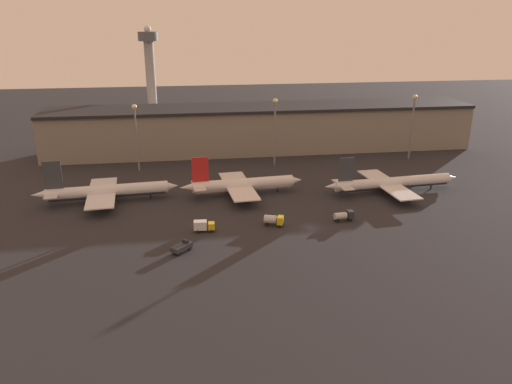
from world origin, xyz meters
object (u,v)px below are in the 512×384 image
Objects in this scene: airplane_0 at (106,191)px; service_vehicle_1 at (344,216)px; control_tower at (151,74)px; service_vehicle_3 at (274,220)px; airplane_1 at (242,185)px; service_vehicle_0 at (182,247)px; airplane_2 at (392,183)px; service_vehicle_2 at (203,226)px.

airplane_0 reaches higher than service_vehicle_1.
control_tower reaches higher than service_vehicle_1.
airplane_1 is at bearing 121.85° from service_vehicle_3.
airplane_1 is 0.80× the size of control_tower.
airplane_1 is at bearing 17.15° from service_vehicle_0.
airplane_0 is 7.79× the size of service_vehicle_3.
airplane_0 is 72.71m from service_vehicle_1.
airplane_1 is 7.02× the size of service_vehicle_1.
service_vehicle_1 is (-22.97, -21.42, -1.50)m from airplane_2.
airplane_1 is 48.93m from airplane_2.
service_vehicle_2 reaches higher than service_vehicle_0.
service_vehicle_3 is (47.83, -26.04, -1.67)m from airplane_0.
service_vehicle_0 is at bearing -170.26° from service_vehicle_1.
control_tower is at bearing 127.59° from service_vehicle_3.
control_tower reaches higher than airplane_1.
service_vehicle_1 is at bearing -25.41° from airplane_0.
control_tower reaches higher than service_vehicle_0.
service_vehicle_0 is 1.01× the size of service_vehicle_3.
service_vehicle_2 is 19.30m from service_vehicle_3.
control_tower is at bearing 49.00° from service_vehicle_0.
airplane_0 is at bearing -96.75° from control_tower.
airplane_0 is at bearing 172.60° from airplane_2.
service_vehicle_2 is at bearing -121.05° from airplane_1.
airplane_2 is 48.33m from service_vehicle_3.
airplane_1 is at bearing 169.81° from airplane_2.
airplane_0 reaches higher than service_vehicle_0.
service_vehicle_3 is at bearing -33.27° from airplane_0.
service_vehicle_0 is 132.66m from control_tower.
service_vehicle_2 is at bearing -48.35° from airplane_0.
service_vehicle_2 is at bearing 176.07° from service_vehicle_1.
airplane_0 is 7.71× the size of service_vehicle_1.
airplane_1 is 43.61m from service_vehicle_0.
airplane_2 is at bearing -7.40° from airplane_0.
control_tower is (-37.12, 116.61, 27.33)m from service_vehicle_3.
service_vehicle_2 is 0.99× the size of service_vehicle_3.
service_vehicle_0 is at bearing -64.10° from airplane_0.
airplane_0 is 54.49m from service_vehicle_3.
service_vehicle_1 is 20.17m from service_vehicle_3.
airplane_0 is 42.26m from airplane_1.
airplane_0 is 91.06m from airplane_2.
service_vehicle_2 is at bearing -164.50° from airplane_2.
airplane_0 is 7.73× the size of service_vehicle_0.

